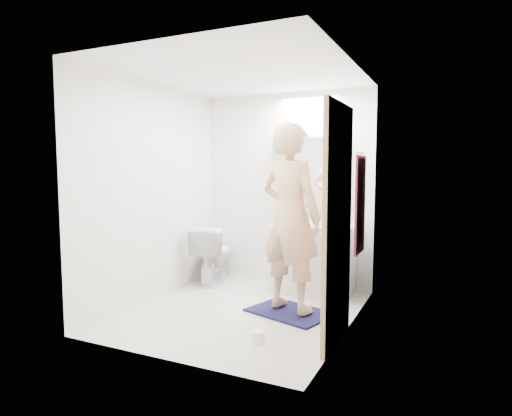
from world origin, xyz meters
The scene contains 23 objects.
floor centered at (0.00, 0.00, 0.00)m, with size 2.50×2.50×0.00m, color silver.
ceiling centered at (0.00, 0.00, 2.40)m, with size 2.50×2.50×0.00m, color white.
wall_back centered at (0.00, 1.25, 1.20)m, with size 2.50×2.50×0.00m, color white.
wall_front centered at (0.00, -1.25, 1.20)m, with size 2.50×2.50×0.00m, color white.
wall_left centered at (-1.10, 0.00, 1.20)m, with size 2.50×2.50×0.00m, color white.
wall_right centered at (1.10, 0.00, 1.20)m, with size 2.50×2.50×0.00m, color white.
vanity_cabinet centered at (0.47, 0.96, 0.39)m, with size 0.90×0.55×0.78m, color silver.
countertop centered at (0.47, 0.96, 0.80)m, with size 0.95×0.58×0.04m, color white.
sink_basin centered at (0.47, 0.99, 0.84)m, with size 0.36×0.36×0.03m, color white.
faucet centered at (0.47, 1.19, 0.90)m, with size 0.02×0.02×0.16m, color #B7B7BB.
medicine_cabinet centered at (0.30, 1.18, 1.50)m, with size 0.88×0.14×0.70m, color white.
mirror_panel centered at (0.30, 1.10, 1.50)m, with size 0.84×0.01×0.66m, color silver.
toilet centered at (-0.84, 0.85, 0.37)m, with size 0.42×0.73×0.74m, color white.
bath_rug centered at (0.47, 0.16, 0.01)m, with size 0.80×0.55×0.02m, color #151239.
person centered at (0.47, 0.16, 0.98)m, with size 0.68×0.45×1.87m, color tan.
door centered at (1.08, -0.35, 1.00)m, with size 0.04×0.80×2.00m, color tan.
door_knob centered at (1.04, -0.65, 0.95)m, with size 0.06×0.06×0.06m, color gold.
towel centered at (1.08, 0.55, 1.10)m, with size 0.02×0.42×1.00m, color #171035.
towel_hook centered at (1.07, 0.55, 1.62)m, with size 0.02×0.02×0.07m, color silver.
soap_bottle_a centered at (0.13, 1.11, 0.93)m, with size 0.09×0.09×0.23m, color beige.
soap_bottle_b centered at (0.29, 1.15, 0.90)m, with size 0.07×0.07×0.16m, color #5475B5.
toothbrush_cup centered at (0.66, 1.12, 0.86)m, with size 0.09×0.09×0.09m, color #383FAA.
toilet_paper_roll centered at (0.49, -0.65, 0.05)m, with size 0.11×0.11×0.10m, color white.
Camera 1 is at (1.97, -3.86, 1.47)m, focal length 30.36 mm.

